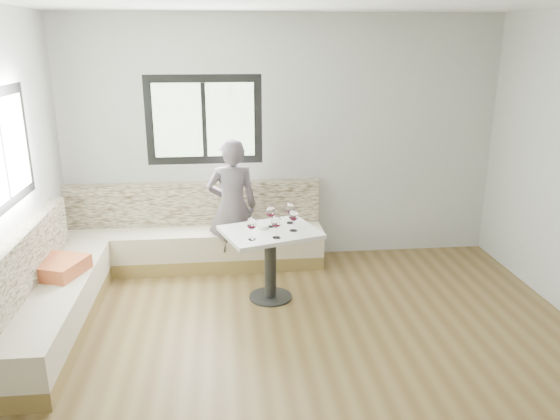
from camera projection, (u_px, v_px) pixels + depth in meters
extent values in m
cube|color=brown|center=(319.00, 371.00, 4.32)|extent=(5.00, 5.00, 0.01)
cube|color=#B7B7B2|center=(284.00, 141.00, 6.27)|extent=(5.00, 0.01, 2.80)
cube|color=black|center=(204.00, 120.00, 6.10)|extent=(1.30, 0.02, 1.00)
cube|color=black|center=(2.00, 150.00, 4.43)|extent=(0.02, 1.30, 1.00)
cube|color=olive|center=(196.00, 260.00, 6.30)|extent=(2.90, 0.55, 0.16)
cube|color=beige|center=(195.00, 242.00, 6.23)|extent=(2.90, 0.55, 0.29)
cube|color=beige|center=(194.00, 203.00, 6.31)|extent=(2.90, 0.14, 0.50)
cube|color=olive|center=(56.00, 325.00, 4.85)|extent=(0.55, 2.25, 0.16)
cube|color=beige|center=(53.00, 303.00, 4.79)|extent=(0.55, 2.25, 0.29)
cube|color=beige|center=(23.00, 262.00, 4.65)|extent=(0.14, 2.25, 0.50)
cube|color=tan|center=(57.00, 267.00, 5.00)|extent=(0.58, 0.58, 0.14)
cylinder|color=black|center=(271.00, 297.00, 5.55)|extent=(0.43, 0.43, 0.02)
cylinder|color=black|center=(270.00, 266.00, 5.45)|extent=(0.12, 0.12, 0.69)
cube|color=silver|center=(270.00, 232.00, 5.34)|extent=(1.06, 0.93, 0.04)
imported|color=#554C54|center=(232.00, 207.00, 5.99)|extent=(0.58, 0.40, 1.51)
cylinder|color=white|center=(263.00, 226.00, 5.37)|extent=(0.11, 0.11, 0.04)
sphere|color=black|center=(265.00, 225.00, 5.38)|extent=(0.02, 0.02, 0.02)
sphere|color=black|center=(262.00, 225.00, 5.38)|extent=(0.02, 0.02, 0.02)
sphere|color=black|center=(264.00, 226.00, 5.36)|extent=(0.02, 0.02, 0.02)
cylinder|color=white|center=(252.00, 239.00, 5.09)|extent=(0.07, 0.07, 0.01)
cylinder|color=white|center=(252.00, 234.00, 5.07)|extent=(0.01, 0.01, 0.09)
ellipsoid|color=white|center=(252.00, 223.00, 5.04)|extent=(0.10, 0.10, 0.12)
cylinder|color=#440413|center=(252.00, 226.00, 5.05)|extent=(0.07, 0.07, 0.02)
cylinder|color=white|center=(276.00, 237.00, 5.13)|extent=(0.07, 0.07, 0.01)
cylinder|color=white|center=(276.00, 232.00, 5.11)|extent=(0.01, 0.01, 0.09)
ellipsoid|color=white|center=(276.00, 222.00, 5.08)|extent=(0.10, 0.10, 0.12)
cylinder|color=#440413|center=(276.00, 225.00, 5.09)|extent=(0.07, 0.07, 0.02)
cylinder|color=white|center=(293.00, 230.00, 5.32)|extent=(0.07, 0.07, 0.01)
cylinder|color=white|center=(293.00, 226.00, 5.30)|extent=(0.01, 0.01, 0.09)
ellipsoid|color=white|center=(294.00, 215.00, 5.27)|extent=(0.10, 0.10, 0.12)
cylinder|color=#440413|center=(293.00, 218.00, 5.28)|extent=(0.07, 0.07, 0.02)
cylinder|color=white|center=(271.00, 226.00, 5.43)|extent=(0.07, 0.07, 0.01)
cylinder|color=white|center=(271.00, 222.00, 5.41)|extent=(0.01, 0.01, 0.09)
ellipsoid|color=white|center=(271.00, 212.00, 5.38)|extent=(0.10, 0.10, 0.12)
cylinder|color=#440413|center=(271.00, 214.00, 5.39)|extent=(0.07, 0.07, 0.02)
cylinder|color=white|center=(290.00, 223.00, 5.54)|extent=(0.07, 0.07, 0.01)
cylinder|color=white|center=(290.00, 218.00, 5.52)|extent=(0.01, 0.01, 0.09)
ellipsoid|color=white|center=(290.00, 208.00, 5.49)|extent=(0.10, 0.10, 0.12)
cylinder|color=#440413|center=(290.00, 211.00, 5.50)|extent=(0.07, 0.07, 0.02)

